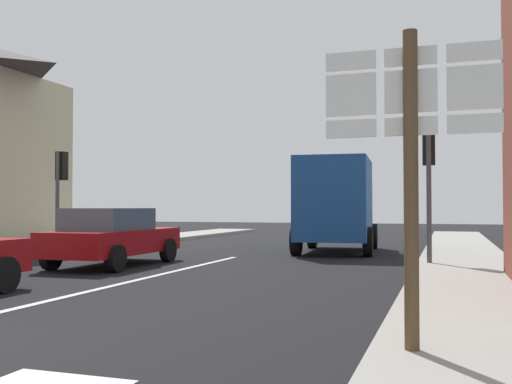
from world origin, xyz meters
The scene contains 8 objects.
ground_plane centered at (0.00, 10.00, 0.00)m, with size 80.00×80.00×0.00m, color black.
sidewalk_right centered at (6.47, 8.00, 0.07)m, with size 2.33×44.00×0.14m, color gray.
lane_centre_stripe centered at (0.00, 6.00, 0.01)m, with size 0.16×12.00×0.01m, color silver.
sedan_far centered at (-2.08, 8.64, 0.76)m, with size 2.01×4.22×1.47m.
delivery_truck centered at (2.53, 14.90, 1.65)m, with size 2.79×5.14×3.05m.
route_sign_post centered at (5.71, 1.41, 2.00)m, with size 1.66×0.14×3.20m.
traffic_light_near_left centered at (-5.61, 11.27, 2.41)m, with size 0.30×0.49×3.25m.
traffic_light_near_right centered at (5.61, 10.72, 2.55)m, with size 0.30×0.49×3.44m.
Camera 1 is at (6.05, -4.39, 1.50)m, focal length 41.12 mm.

